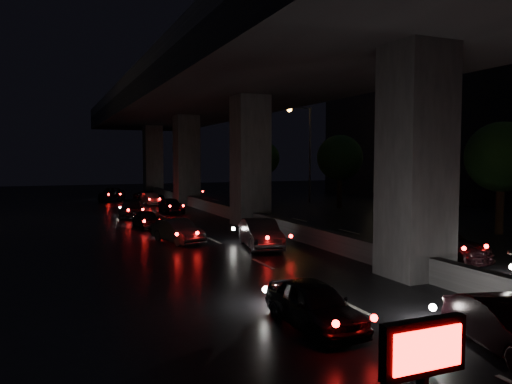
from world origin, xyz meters
TOP-DOWN VIEW (x-y plane):
  - ground at (0.00, 0.00)m, footprint 120.00×120.00m
  - viaduct at (0.00, 5.00)m, footprint 12.00×80.00m
  - median_barrier at (0.00, 5.00)m, footprint 0.45×70.00m
  - building_right_far at (27.00, 20.00)m, footprint 12.00×22.00m
  - tree_b at (11.00, -4.00)m, footprint 3.80×3.80m
  - tree_c at (11.00, 12.00)m, footprint 3.80×3.80m
  - tree_d at (11.00, 28.00)m, footprint 3.80×3.80m
  - streetlight_far at (10.97, 18.00)m, footprint 2.52×0.44m
  - car_0 at (-5.83, -13.27)m, footprint 1.38×3.38m
  - car_1 at (-2.82, -16.23)m, footprint 1.99×3.58m
  - car_3 at (2.98, -7.88)m, footprint 2.78×4.91m
  - car_4 at (-5.84, 0.15)m, footprint 2.06×3.71m
  - car_5 at (-2.66, -2.72)m, footprint 2.15×4.22m
  - car_6 at (-6.28, 5.82)m, footprint 1.42×3.18m
  - car_7 at (-6.19, 12.02)m, footprint 2.39×4.25m
  - car_8 at (-2.99, 13.55)m, footprint 1.59×3.51m
  - car_9 at (-3.04, 21.01)m, footprint 1.45×3.34m
  - car_10 at (-2.66, 23.84)m, footprint 2.70×4.21m
  - car_11 at (-5.70, 26.98)m, footprint 3.25×5.02m
  - car_12 at (3.14, 28.69)m, footprint 1.85×3.49m

SIDE VIEW (x-z plane):
  - ground at x=0.00m, z-range 0.00..0.00m
  - median_barrier at x=0.00m, z-range 0.00..0.85m
  - car_6 at x=-6.28m, z-range 0.00..1.06m
  - car_9 at x=-3.04m, z-range 0.00..1.07m
  - car_10 at x=-2.66m, z-range 0.00..1.08m
  - car_1 at x=-2.82m, z-range 0.00..1.12m
  - car_12 at x=3.14m, z-range 0.00..1.13m
  - car_0 at x=-5.83m, z-range 0.00..1.15m
  - car_4 at x=-5.84m, z-range 0.00..1.16m
  - car_7 at x=-6.19m, z-range 0.00..1.16m
  - car_8 at x=-2.99m, z-range 0.00..1.17m
  - car_11 at x=-5.70m, z-range 0.00..1.28m
  - car_5 at x=-2.66m, z-range 0.00..1.32m
  - car_3 at x=2.98m, z-range 0.00..1.34m
  - tree_b at x=11.00m, z-range 1.13..7.26m
  - tree_c at x=11.00m, z-range 1.13..7.26m
  - tree_d at x=11.00m, z-range 1.13..7.26m
  - streetlight_far at x=10.97m, z-range 1.16..10.16m
  - building_right_far at x=27.00m, z-range 0.00..15.00m
  - viaduct at x=0.00m, z-range 3.09..13.59m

